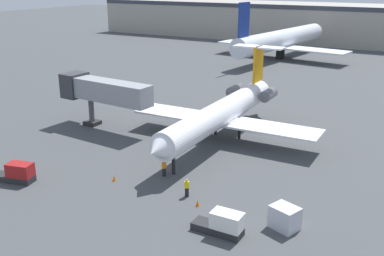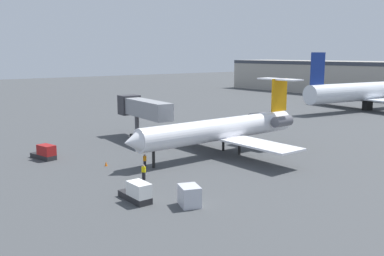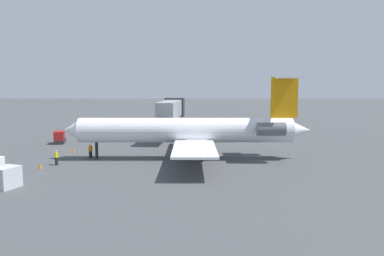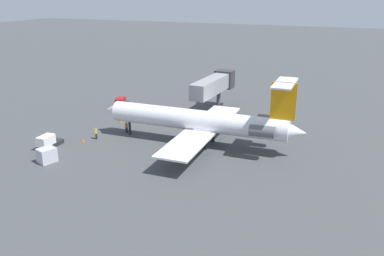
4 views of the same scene
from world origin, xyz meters
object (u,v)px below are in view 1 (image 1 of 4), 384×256
(jet_bridge, at_px, (100,90))
(baggage_tug_lead, at_px, (223,224))
(traffic_cone_near, at_px, (114,178))
(ground_crew_loader, at_px, (187,188))
(traffic_cone_mid, at_px, (198,203))
(parked_airliner_west_end, at_px, (281,40))
(ground_crew_marshaller, at_px, (164,168))
(baggage_tug_trailing, at_px, (17,173))
(regional_jet, at_px, (223,111))
(cargo_container_uld, at_px, (285,218))

(jet_bridge, xyz_separation_m, baggage_tug_lead, (25.02, -15.51, -4.07))
(traffic_cone_near, bearing_deg, ground_crew_loader, 4.90)
(ground_crew_loader, distance_m, traffic_cone_mid, 2.11)
(parked_airliner_west_end, bearing_deg, ground_crew_loader, -77.07)
(ground_crew_marshaller, distance_m, parked_airliner_west_end, 71.19)
(baggage_tug_trailing, relative_size, parked_airliner_west_end, 0.11)
(regional_jet, height_order, cargo_container_uld, regional_jet)
(traffic_cone_near, relative_size, parked_airliner_west_end, 0.01)
(baggage_tug_lead, bearing_deg, jet_bridge, 148.21)
(jet_bridge, xyz_separation_m, traffic_cone_mid, (21.22, -12.59, -4.63))
(regional_jet, distance_m, cargo_container_uld, 20.74)
(regional_jet, distance_m, parked_airliner_west_end, 59.04)
(traffic_cone_mid, bearing_deg, parked_airliner_west_end, 104.00)
(ground_crew_marshaller, bearing_deg, cargo_container_uld, -14.70)
(traffic_cone_near, bearing_deg, baggage_tug_trailing, -149.41)
(baggage_tug_lead, relative_size, parked_airliner_west_end, 0.10)
(baggage_tug_lead, distance_m, traffic_cone_near, 13.65)
(jet_bridge, relative_size, baggage_tug_lead, 3.40)
(ground_crew_marshaller, height_order, parked_airliner_west_end, parked_airliner_west_end)
(baggage_tug_trailing, xyz_separation_m, cargo_container_uld, (24.93, 4.44, 0.09))
(jet_bridge, distance_m, traffic_cone_near, 17.56)
(jet_bridge, relative_size, traffic_cone_near, 24.77)
(regional_jet, height_order, parked_airliner_west_end, parked_airliner_west_end)
(ground_crew_marshaller, relative_size, cargo_container_uld, 0.67)
(ground_crew_marshaller, height_order, traffic_cone_near, ground_crew_marshaller)
(baggage_tug_trailing, xyz_separation_m, parked_airliner_west_end, (-1.05, 77.95, 3.63))
(baggage_tug_lead, bearing_deg, ground_crew_loader, 143.89)
(traffic_cone_mid, relative_size, parked_airliner_west_end, 0.01)
(traffic_cone_near, xyz_separation_m, parked_airliner_west_end, (-8.96, 73.28, 4.20))
(baggage_tug_trailing, height_order, traffic_cone_mid, baggage_tug_trailing)
(regional_jet, bearing_deg, cargo_container_uld, -50.64)
(baggage_tug_trailing, xyz_separation_m, traffic_cone_mid, (17.33, 4.24, -0.56))
(traffic_cone_mid, height_order, parked_airliner_west_end, parked_airliner_west_end)
(ground_crew_loader, distance_m, parked_airliner_west_end, 74.59)
(baggage_tug_trailing, bearing_deg, ground_crew_loader, 18.86)
(ground_crew_loader, bearing_deg, regional_jet, 103.98)
(traffic_cone_mid, xyz_separation_m, parked_airliner_west_end, (-18.38, 73.71, 4.20))
(jet_bridge, height_order, baggage_tug_lead, jet_bridge)
(traffic_cone_mid, bearing_deg, baggage_tug_trailing, -166.25)
(baggage_tug_trailing, bearing_deg, baggage_tug_lead, 3.57)
(jet_bridge, distance_m, baggage_tug_lead, 29.71)
(traffic_cone_mid, distance_m, parked_airliner_west_end, 76.08)
(baggage_tug_trailing, height_order, cargo_container_uld, baggage_tug_trailing)
(traffic_cone_near, relative_size, traffic_cone_mid, 1.00)
(baggage_tug_trailing, relative_size, cargo_container_uld, 1.66)
(cargo_container_uld, bearing_deg, parked_airliner_west_end, 109.47)
(jet_bridge, height_order, parked_airliner_west_end, parked_airliner_west_end)
(ground_crew_marshaller, relative_size, baggage_tug_trailing, 0.40)
(ground_crew_marshaller, bearing_deg, baggage_tug_lead, -34.63)
(cargo_container_uld, bearing_deg, ground_crew_marshaller, 165.30)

